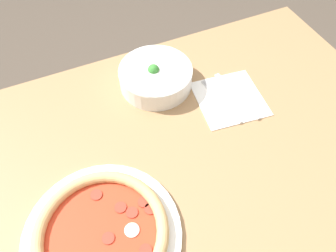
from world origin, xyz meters
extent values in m
plane|color=#4C4238|center=(0.00, 0.00, 0.00)|extent=(8.00, 8.00, 0.00)
cube|color=#99724C|center=(0.00, 0.00, 0.73)|extent=(1.31, 0.82, 0.03)
cylinder|color=olive|center=(0.58, 0.34, 0.36)|extent=(0.06, 0.06, 0.71)
cylinder|color=white|center=(-0.20, -0.11, 0.75)|extent=(0.33, 0.33, 0.01)
torus|color=tan|center=(-0.20, -0.11, 0.77)|extent=(0.28, 0.28, 0.03)
cylinder|color=red|center=(-0.20, -0.11, 0.76)|extent=(0.25, 0.25, 0.01)
cylinder|color=#A83323|center=(-0.13, -0.10, 0.76)|extent=(0.03, 0.03, 0.00)
cylinder|color=#A83323|center=(-0.09, -0.10, 0.76)|extent=(0.03, 0.03, 0.00)
cylinder|color=#A83323|center=(-0.10, -0.08, 0.76)|extent=(0.03, 0.03, 0.00)
cylinder|color=#A83323|center=(-0.13, -0.18, 0.76)|extent=(0.03, 0.03, 0.00)
cylinder|color=#A83323|center=(-0.19, -0.03, 0.76)|extent=(0.03, 0.03, 0.00)
cylinder|color=#A83323|center=(-0.15, -0.07, 0.76)|extent=(0.03, 0.03, 0.00)
cylinder|color=#A83323|center=(-0.19, -0.13, 0.76)|extent=(0.03, 0.03, 0.00)
ellipsoid|color=silver|center=(-0.14, -0.13, 0.76)|extent=(0.03, 0.03, 0.01)
cylinder|color=white|center=(0.07, 0.25, 0.77)|extent=(0.21, 0.21, 0.06)
torus|color=white|center=(0.07, 0.25, 0.79)|extent=(0.21, 0.21, 0.01)
ellipsoid|color=tan|center=(0.05, 0.33, 0.78)|extent=(0.04, 0.04, 0.02)
ellipsoid|color=tan|center=(0.09, 0.29, 0.78)|extent=(0.04, 0.03, 0.02)
ellipsoid|color=tan|center=(0.02, 0.19, 0.78)|extent=(0.04, 0.04, 0.02)
ellipsoid|color=tan|center=(0.05, 0.20, 0.78)|extent=(0.04, 0.04, 0.02)
sphere|color=#388433|center=(0.07, 0.25, 0.80)|extent=(0.03, 0.03, 0.03)
cube|color=white|center=(0.24, 0.11, 0.74)|extent=(0.20, 0.20, 0.00)
cube|color=silver|center=(0.22, 0.09, 0.75)|extent=(0.02, 0.12, 0.00)
cube|color=silver|center=(0.21, 0.17, 0.75)|extent=(0.01, 0.05, 0.00)
cube|color=silver|center=(0.21, 0.17, 0.75)|extent=(0.01, 0.05, 0.00)
cube|color=silver|center=(0.20, 0.17, 0.75)|extent=(0.01, 0.05, 0.00)
cube|color=silver|center=(0.20, 0.17, 0.75)|extent=(0.01, 0.05, 0.00)
cube|color=silver|center=(0.27, 0.05, 0.75)|extent=(0.02, 0.08, 0.01)
cube|color=silver|center=(0.26, 0.15, 0.75)|extent=(0.03, 0.12, 0.00)
camera|label=1|loc=(-0.16, -0.37, 1.43)|focal=35.00mm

